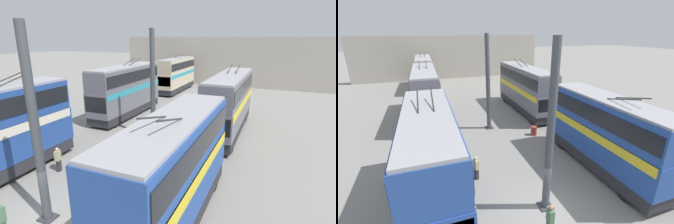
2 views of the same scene
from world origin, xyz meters
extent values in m
plane|color=gray|center=(0.00, 0.00, 0.00)|extent=(240.00, 240.00, 0.00)
cube|color=#A8A093|center=(38.19, 0.00, 4.13)|extent=(0.50, 36.00, 8.26)
cylinder|color=#42474C|center=(0.25, 0.00, 4.43)|extent=(0.40, 0.40, 8.86)
cube|color=#333338|center=(0.25, 0.00, 0.04)|extent=(0.72, 0.72, 0.08)
cylinder|color=#42474C|center=(11.48, 0.00, 4.43)|extent=(0.40, 0.40, 8.86)
cube|color=#333338|center=(11.48, 0.00, 0.04)|extent=(0.72, 0.72, 0.08)
cylinder|color=black|center=(5.69, -6.54, 0.55)|extent=(1.10, 0.30, 1.10)
cylinder|color=black|center=(5.69, -4.44, 0.55)|extent=(1.10, 0.30, 1.10)
cube|color=#28282D|center=(2.30, -5.49, 0.70)|extent=(9.39, 2.45, 0.80)
cube|color=#234793|center=(2.30, -5.49, 2.07)|extent=(9.58, 2.50, 1.93)
cube|color=yellow|center=(2.30, -5.49, 2.76)|extent=(9.29, 2.54, 0.55)
cube|color=#234793|center=(2.30, -5.49, 3.97)|extent=(9.48, 2.42, 1.87)
cube|color=black|center=(2.30, -5.49, 4.06)|extent=(9.20, 2.51, 1.03)
cube|color=#9E9EA3|center=(2.30, -5.49, 4.97)|extent=(9.39, 2.25, 0.14)
cube|color=black|center=(7.03, -5.49, 2.26)|extent=(0.12, 2.30, 1.24)
cylinder|color=#282828|center=(1.11, -5.84, 5.33)|extent=(2.35, 0.07, 0.65)
cylinder|color=#282828|center=(1.11, -5.14, 5.33)|extent=(2.35, 0.07, 0.65)
cylinder|color=black|center=(11.04, -6.54, 0.54)|extent=(1.08, 0.30, 1.08)
cylinder|color=black|center=(11.04, -4.44, 0.54)|extent=(1.08, 0.30, 1.08)
cylinder|color=black|center=(19.19, -6.54, 0.54)|extent=(1.08, 0.30, 1.08)
cylinder|color=black|center=(19.19, -4.44, 0.54)|extent=(1.08, 0.30, 1.08)
cube|color=#28282D|center=(15.21, -5.49, 0.69)|extent=(10.93, 2.45, 0.79)
cube|color=slate|center=(15.21, -5.49, 2.08)|extent=(11.15, 2.50, 1.97)
cube|color=yellow|center=(15.21, -5.49, 2.79)|extent=(10.82, 2.54, 0.55)
cube|color=slate|center=(15.21, -5.49, 4.04)|extent=(11.04, 2.42, 1.96)
cube|color=black|center=(15.21, -5.49, 4.14)|extent=(10.71, 2.51, 1.08)
cube|color=#9E9EA3|center=(15.21, -5.49, 5.10)|extent=(10.93, 2.25, 0.14)
cube|color=black|center=(9.70, -5.49, 2.27)|extent=(0.12, 2.30, 1.26)
cylinder|color=#282828|center=(16.61, -5.84, 5.46)|extent=(2.35, 0.07, 0.65)
cylinder|color=#282828|center=(16.61, -5.14, 5.46)|extent=(2.35, 0.07, 0.65)
cylinder|color=black|center=(5.20, 4.44, 0.55)|extent=(1.10, 0.30, 1.10)
cylinder|color=black|center=(5.20, 6.54, 0.55)|extent=(1.10, 0.30, 1.10)
cube|color=#28282D|center=(2.21, 5.49, 0.70)|extent=(8.99, 2.45, 0.80)
cube|color=#234793|center=(2.21, 5.49, 2.23)|extent=(9.18, 2.50, 2.25)
cylinder|color=#282828|center=(3.35, 5.14, 5.74)|extent=(2.35, 0.07, 0.65)
cylinder|color=#282828|center=(3.35, 5.84, 5.74)|extent=(2.35, 0.07, 0.65)
cylinder|color=black|center=(12.42, 4.44, 0.47)|extent=(0.95, 0.30, 0.95)
cylinder|color=black|center=(12.42, 6.54, 0.47)|extent=(0.95, 0.30, 0.95)
cylinder|color=black|center=(19.92, 4.44, 0.47)|extent=(0.95, 0.30, 0.95)
cylinder|color=black|center=(19.92, 6.54, 0.47)|extent=(0.95, 0.30, 0.95)
cube|color=#28282D|center=(16.27, 5.49, 0.64)|extent=(10.29, 2.45, 0.76)
cube|color=slate|center=(16.27, 5.49, 2.15)|extent=(10.50, 2.50, 2.26)
cube|color=teal|center=(16.27, 5.49, 3.01)|extent=(10.18, 2.54, 0.55)
cube|color=slate|center=(16.27, 5.49, 4.24)|extent=(10.39, 2.42, 1.92)
cube|color=black|center=(16.27, 5.49, 4.34)|extent=(10.08, 2.51, 1.06)
cube|color=#9E9EA3|center=(16.27, 5.49, 5.27)|extent=(10.29, 2.25, 0.14)
cube|color=black|center=(11.08, 5.49, 2.38)|extent=(0.12, 2.30, 1.45)
cylinder|color=#282828|center=(17.58, 5.14, 5.63)|extent=(2.35, 0.07, 0.65)
cylinder|color=#282828|center=(17.58, 5.84, 5.63)|extent=(2.35, 0.07, 0.65)
cylinder|color=black|center=(27.09, 4.44, 0.47)|extent=(0.94, 0.30, 0.94)
cylinder|color=black|center=(27.09, 6.54, 0.47)|extent=(0.94, 0.30, 0.94)
cylinder|color=black|center=(34.45, 4.44, 0.47)|extent=(0.94, 0.30, 0.94)
cylinder|color=black|center=(34.45, 6.54, 0.47)|extent=(0.94, 0.30, 0.94)
cube|color=#28282D|center=(30.87, 5.49, 0.64)|extent=(10.15, 2.45, 0.76)
cube|color=beige|center=(30.87, 5.49, 2.05)|extent=(10.36, 2.50, 2.07)
cube|color=teal|center=(30.87, 5.49, 2.81)|extent=(10.05, 2.54, 0.55)
cube|color=beige|center=(30.87, 5.49, 4.00)|extent=(10.26, 2.42, 1.84)
cube|color=black|center=(30.87, 5.49, 4.10)|extent=(9.95, 2.51, 1.01)
cube|color=#9E9EA3|center=(30.87, 5.49, 4.99)|extent=(10.15, 2.25, 0.14)
cube|color=black|center=(25.75, 5.49, 2.26)|extent=(0.12, 2.30, 1.32)
cylinder|color=#282828|center=(32.17, 5.14, 5.35)|extent=(2.35, 0.07, 0.65)
cylinder|color=#282828|center=(32.17, 5.84, 5.35)|extent=(2.35, 0.07, 0.65)
cube|color=#2D2D33|center=(3.94, 2.97, 0.37)|extent=(0.34, 0.27, 0.74)
cube|color=tan|center=(3.94, 2.97, 1.06)|extent=(0.47, 0.34, 0.64)
sphere|color=beige|center=(3.94, 2.97, 1.49)|extent=(0.21, 0.21, 0.21)
cylinder|color=#933828|center=(8.58, -3.44, 0.40)|extent=(0.55, 0.55, 0.81)
cylinder|color=#933828|center=(8.58, -3.44, 0.40)|extent=(0.57, 0.57, 0.04)
camera|label=1|loc=(-7.14, -9.23, 8.17)|focal=28.00mm
camera|label=2|loc=(-8.22, 5.31, 9.00)|focal=24.00mm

